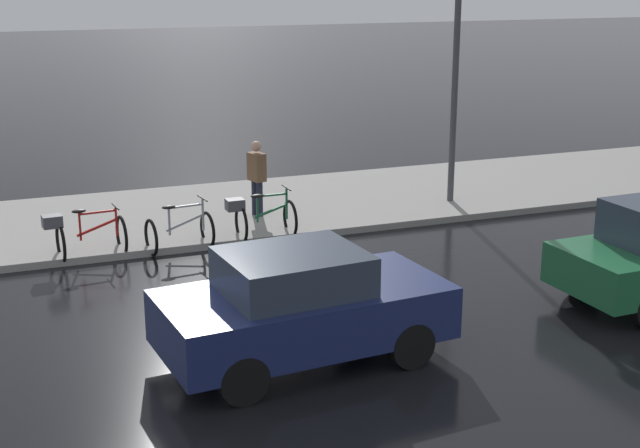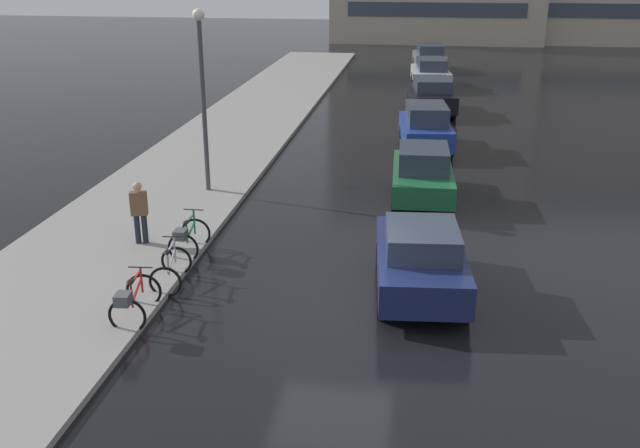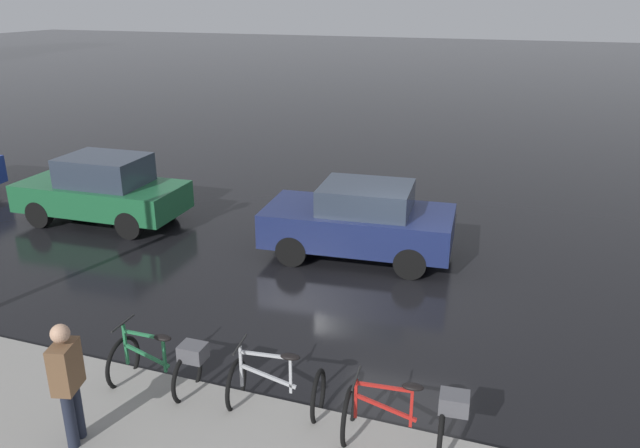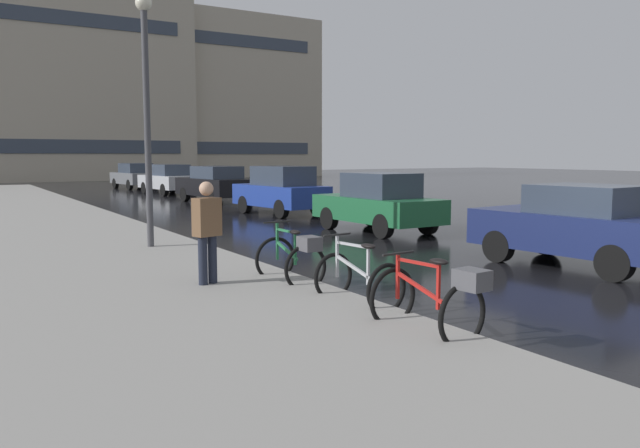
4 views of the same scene
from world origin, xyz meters
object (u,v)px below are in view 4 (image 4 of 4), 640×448
(car_navy, at_px, (579,226))
(pedestrian, at_px, (207,230))
(bicycle_third, at_px, (294,257))
(bicycle_second, at_px, (358,280))
(streetlamp, at_px, (146,97))
(bicycle_nearest, at_px, (435,298))
(car_green, at_px, (378,203))
(car_silver, at_px, (169,179))
(car_black, at_px, (216,184))
(car_blue, at_px, (281,190))
(car_grey, at_px, (135,176))

(car_navy, relative_size, pedestrian, 2.32)
(car_navy, bearing_deg, bicycle_third, 168.22)
(bicycle_second, xyz_separation_m, streetlamp, (-1.09, 6.40, 2.97))
(bicycle_nearest, xyz_separation_m, bicycle_second, (0.15, 1.75, -0.10))
(streetlamp, bearing_deg, car_green, 3.81)
(bicycle_nearest, height_order, car_green, car_green)
(car_navy, xyz_separation_m, car_green, (-0.04, 6.37, 0.02))
(bicycle_nearest, relative_size, car_silver, 0.34)
(pedestrian, bearing_deg, bicycle_nearest, -70.61)
(car_green, bearing_deg, car_silver, 89.42)
(car_black, bearing_deg, bicycle_second, -106.13)
(car_blue, relative_size, car_silver, 0.93)
(car_green, bearing_deg, streetlamp, -176.19)
(car_navy, distance_m, car_silver, 25.65)
(bicycle_nearest, relative_size, bicycle_third, 1.10)
(car_blue, relative_size, car_black, 0.91)
(car_black, distance_m, car_grey, 13.21)
(car_green, relative_size, streetlamp, 0.74)
(bicycle_second, bearing_deg, streetlamp, 99.63)
(car_navy, height_order, streetlamp, streetlamp)
(car_green, relative_size, car_silver, 0.93)
(car_black, bearing_deg, bicycle_nearest, -105.23)
(bicycle_nearest, relative_size, car_navy, 0.37)
(streetlamp, bearing_deg, bicycle_second, -80.37)
(bicycle_second, xyz_separation_m, car_green, (5.38, 6.83, 0.41))
(car_black, bearing_deg, car_grey, 90.54)
(car_green, height_order, car_black, car_green)
(car_silver, bearing_deg, bicycle_nearest, -101.62)
(car_navy, relative_size, car_grey, 0.97)
(bicycle_nearest, bearing_deg, car_grey, 80.69)
(car_green, bearing_deg, car_grey, 89.77)
(streetlamp, bearing_deg, car_black, 62.75)
(bicycle_nearest, bearing_deg, bicycle_second, 85.16)
(car_navy, bearing_deg, car_silver, 89.66)
(bicycle_third, xyz_separation_m, car_blue, (5.57, 11.07, 0.38))
(bicycle_nearest, distance_m, bicycle_second, 1.76)
(car_grey, bearing_deg, car_green, -90.23)
(car_grey, bearing_deg, bicycle_third, -100.30)
(car_blue, xyz_separation_m, car_silver, (0.15, 13.41, -0.05))
(car_silver, distance_m, pedestrian, 25.13)
(bicycle_third, xyz_separation_m, car_navy, (5.57, -1.16, 0.30))
(car_silver, relative_size, pedestrian, 2.50)
(streetlamp, bearing_deg, pedestrian, -94.89)
(car_green, xyz_separation_m, car_black, (0.23, 12.58, 0.02))
(car_blue, height_order, car_grey, car_blue)
(bicycle_third, height_order, car_navy, car_navy)
(car_green, bearing_deg, car_blue, 89.59)
(car_grey, xyz_separation_m, streetlamp, (-6.57, -26.21, 2.55))
(car_navy, height_order, car_silver, car_silver)
(car_navy, height_order, car_black, car_black)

